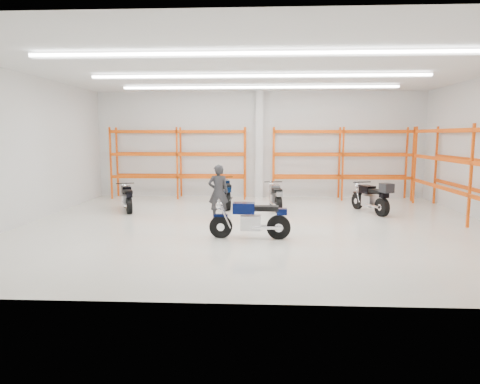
{
  "coord_description": "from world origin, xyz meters",
  "views": [
    {
      "loc": [
        0.09,
        -12.48,
        2.66
      ],
      "look_at": [
        -0.56,
        0.5,
        0.93
      ],
      "focal_mm": 32.0,
      "sensor_mm": 36.0,
      "label": 1
    }
  ],
  "objects_px": {
    "motorcycle_main": "(253,220)",
    "standing_man": "(218,192)",
    "motorcycle_back_c": "(276,198)",
    "motorcycle_back_d": "(373,198)",
    "motorcycle_back_b": "(225,194)",
    "structural_column": "(259,145)",
    "motorcycle_back_a": "(127,199)"
  },
  "relations": [
    {
      "from": "motorcycle_back_d",
      "to": "standing_man",
      "type": "distance_m",
      "value": 5.32
    },
    {
      "from": "motorcycle_back_c",
      "to": "standing_man",
      "type": "distance_m",
      "value": 2.63
    },
    {
      "from": "motorcycle_back_a",
      "to": "structural_column",
      "type": "xyz_separation_m",
      "value": [
        4.64,
        3.61,
        1.81
      ]
    },
    {
      "from": "motorcycle_back_d",
      "to": "motorcycle_back_b",
      "type": "bearing_deg",
      "value": 168.43
    },
    {
      "from": "motorcycle_back_b",
      "to": "structural_column",
      "type": "xyz_separation_m",
      "value": [
        1.26,
        2.64,
        1.74
      ]
    },
    {
      "from": "motorcycle_back_a",
      "to": "structural_column",
      "type": "height_order",
      "value": "structural_column"
    },
    {
      "from": "motorcycle_back_a",
      "to": "motorcycle_back_c",
      "type": "bearing_deg",
      "value": 4.49
    },
    {
      "from": "motorcycle_back_a",
      "to": "motorcycle_back_c",
      "type": "relative_size",
      "value": 0.91
    },
    {
      "from": "motorcycle_back_c",
      "to": "motorcycle_back_d",
      "type": "bearing_deg",
      "value": -8.51
    },
    {
      "from": "motorcycle_back_d",
      "to": "motorcycle_back_a",
      "type": "bearing_deg",
      "value": 179.46
    },
    {
      "from": "motorcycle_main",
      "to": "motorcycle_back_a",
      "type": "relative_size",
      "value": 1.16
    },
    {
      "from": "motorcycle_main",
      "to": "motorcycle_back_d",
      "type": "height_order",
      "value": "motorcycle_back_d"
    },
    {
      "from": "motorcycle_back_c",
      "to": "structural_column",
      "type": "bearing_deg",
      "value": 100.64
    },
    {
      "from": "motorcycle_back_b",
      "to": "structural_column",
      "type": "height_order",
      "value": "structural_column"
    },
    {
      "from": "motorcycle_back_d",
      "to": "structural_column",
      "type": "bearing_deg",
      "value": 136.46
    },
    {
      "from": "motorcycle_main",
      "to": "motorcycle_back_d",
      "type": "xyz_separation_m",
      "value": [
        3.99,
        3.77,
        0.05
      ]
    },
    {
      "from": "motorcycle_main",
      "to": "motorcycle_back_b",
      "type": "relative_size",
      "value": 0.96
    },
    {
      "from": "motorcycle_main",
      "to": "motorcycle_back_a",
      "type": "distance_m",
      "value": 5.95
    },
    {
      "from": "motorcycle_back_c",
      "to": "standing_man",
      "type": "height_order",
      "value": "standing_man"
    },
    {
      "from": "motorcycle_back_a",
      "to": "motorcycle_back_c",
      "type": "height_order",
      "value": "motorcycle_back_c"
    },
    {
      "from": "standing_man",
      "to": "structural_column",
      "type": "bearing_deg",
      "value": -111.39
    },
    {
      "from": "structural_column",
      "to": "motorcycle_back_d",
      "type": "bearing_deg",
      "value": -43.54
    },
    {
      "from": "motorcycle_main",
      "to": "standing_man",
      "type": "distance_m",
      "value": 2.75
    },
    {
      "from": "standing_man",
      "to": "motorcycle_back_b",
      "type": "bearing_deg",
      "value": -97.37
    },
    {
      "from": "motorcycle_main",
      "to": "motorcycle_back_a",
      "type": "xyz_separation_m",
      "value": [
        -4.53,
        3.85,
        -0.04
      ]
    },
    {
      "from": "motorcycle_back_b",
      "to": "standing_man",
      "type": "xyz_separation_m",
      "value": [
        -0.0,
        -2.37,
        0.37
      ]
    },
    {
      "from": "standing_man",
      "to": "motorcycle_back_c",
      "type": "bearing_deg",
      "value": -143.14
    },
    {
      "from": "motorcycle_back_a",
      "to": "standing_man",
      "type": "bearing_deg",
      "value": -22.43
    },
    {
      "from": "motorcycle_main",
      "to": "structural_column",
      "type": "bearing_deg",
      "value": 89.2
    },
    {
      "from": "motorcycle_back_d",
      "to": "structural_column",
      "type": "xyz_separation_m",
      "value": [
        -3.88,
        3.69,
        1.71
      ]
    },
    {
      "from": "motorcycle_main",
      "to": "motorcycle_back_a",
      "type": "bearing_deg",
      "value": 139.63
    },
    {
      "from": "motorcycle_back_b",
      "to": "motorcycle_back_d",
      "type": "relative_size",
      "value": 1.04
    }
  ]
}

